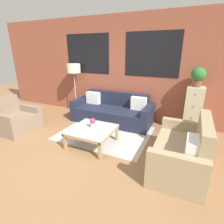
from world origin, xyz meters
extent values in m
plane|color=#8E6642|center=(0.00, 0.00, 0.00)|extent=(16.00, 16.00, 0.00)
cube|color=brown|center=(0.00, 2.44, 1.40)|extent=(8.40, 0.08, 2.80)
cube|color=black|center=(-0.95, 2.39, 1.80)|extent=(1.40, 0.01, 1.10)
cube|color=black|center=(0.95, 2.39, 1.80)|extent=(1.40, 0.01, 1.10)
cube|color=#BCB7B2|center=(0.21, 1.19, 0.00)|extent=(2.09, 1.66, 0.00)
cube|color=#1E2338|center=(0.06, 1.82, 0.20)|extent=(1.85, 0.72, 0.40)
cube|color=#1E2338|center=(0.06, 2.26, 0.39)|extent=(1.85, 0.16, 0.78)
cube|color=#1E2338|center=(-0.94, 1.90, 0.29)|extent=(0.16, 0.88, 0.58)
cube|color=#1E2338|center=(1.07, 1.90, 0.29)|extent=(0.16, 0.88, 0.58)
cube|color=white|center=(-0.63, 2.10, 0.57)|extent=(0.40, 0.16, 0.34)
cube|color=white|center=(0.76, 2.10, 0.57)|extent=(0.40, 0.16, 0.34)
cube|color=tan|center=(1.85, 0.54, 0.21)|extent=(0.64, 1.16, 0.42)
cube|color=tan|center=(2.25, 0.54, 0.46)|extent=(0.16, 1.16, 0.92)
cube|color=tan|center=(1.93, 1.19, 0.31)|extent=(0.80, 0.14, 0.62)
cube|color=tan|center=(1.93, -0.11, 0.31)|extent=(0.80, 0.14, 0.62)
cube|color=white|center=(2.09, 0.18, 0.59)|extent=(0.16, 0.40, 0.34)
cube|color=#84705B|center=(-1.74, 0.42, 0.20)|extent=(0.64, 0.59, 0.40)
cube|color=#84705B|center=(-2.14, 0.42, 0.42)|extent=(0.16, 0.59, 0.84)
cube|color=#84705B|center=(-1.82, 0.05, 0.28)|extent=(0.80, 0.14, 0.56)
cube|color=#84705B|center=(-1.82, 0.78, 0.28)|extent=(0.80, 0.14, 0.56)
cube|color=silver|center=(0.21, 0.59, 0.37)|extent=(0.87, 0.87, 0.01)
cube|color=tan|center=(0.21, 0.18, 0.34)|extent=(0.87, 0.05, 0.05)
cube|color=tan|center=(0.21, 1.00, 0.34)|extent=(0.87, 0.05, 0.05)
cube|color=tan|center=(-0.20, 0.59, 0.34)|extent=(0.05, 0.87, 0.05)
cube|color=tan|center=(0.62, 0.59, 0.34)|extent=(0.05, 0.87, 0.05)
cube|color=tan|center=(-0.18, 0.19, 0.18)|extent=(0.05, 0.05, 0.36)
cube|color=tan|center=(0.61, 0.19, 0.18)|extent=(0.05, 0.05, 0.36)
cube|color=tan|center=(-0.18, 0.98, 0.18)|extent=(0.05, 0.06, 0.36)
cube|color=tan|center=(0.61, 0.98, 0.18)|extent=(0.05, 0.06, 0.36)
cylinder|color=#B2B2B7|center=(-1.28, 2.11, 0.01)|extent=(0.28, 0.28, 0.02)
cylinder|color=#B2B2B7|center=(-1.28, 2.11, 0.64)|extent=(0.03, 0.03, 1.25)
cylinder|color=beige|center=(-1.28, 2.11, 1.40)|extent=(0.40, 0.40, 0.26)
cube|color=#C6B793|center=(2.08, 2.17, 0.56)|extent=(0.38, 0.38, 1.12)
sphere|color=#38332D|center=(2.08, 1.98, 0.98)|extent=(0.02, 0.02, 0.02)
sphere|color=#38332D|center=(2.08, 1.98, 0.70)|extent=(0.02, 0.02, 0.02)
sphere|color=#38332D|center=(2.08, 1.98, 0.42)|extent=(0.02, 0.02, 0.02)
sphere|color=#38332D|center=(2.08, 1.98, 0.14)|extent=(0.02, 0.02, 0.02)
cylinder|color=brown|center=(2.08, 2.17, 1.19)|extent=(0.19, 0.19, 0.15)
sphere|color=#2D6B33|center=(2.08, 2.17, 1.40)|extent=(0.31, 0.31, 0.31)
cylinder|color=silver|center=(0.20, 0.65, 0.43)|extent=(0.08, 0.08, 0.10)
sphere|color=#9E3366|center=(0.20, 0.65, 0.52)|extent=(0.12, 0.12, 0.12)
camera|label=1|loc=(1.96, -2.23, 1.91)|focal=28.00mm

